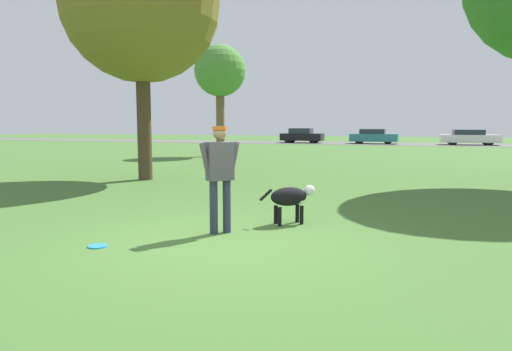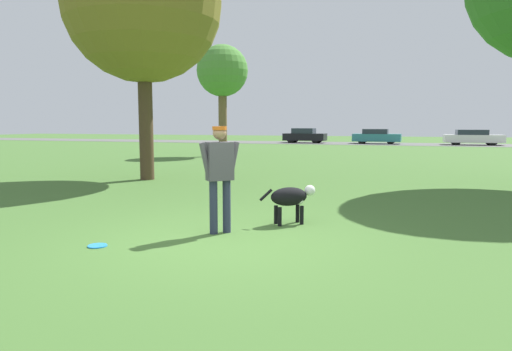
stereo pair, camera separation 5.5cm
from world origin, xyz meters
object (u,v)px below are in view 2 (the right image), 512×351
(person, at_px, (220,170))
(parked_car_teal, at_px, (377,136))
(tree_far_left, at_px, (222,72))
(frisbee, at_px, (97,246))
(dog, at_px, (291,198))
(parked_car_white, at_px, (473,137))
(parked_car_black, at_px, (305,136))
(tree_near_left, at_px, (143,3))

(person, distance_m, parked_car_teal, 34.88)
(tree_far_left, distance_m, parked_car_teal, 19.91)
(frisbee, distance_m, parked_car_teal, 36.23)
(dog, relative_size, tree_far_left, 0.15)
(person, relative_size, tree_far_left, 0.29)
(parked_car_teal, height_order, parked_car_white, parked_car_teal)
(person, height_order, parked_car_black, person)
(frisbee, bearing_deg, parked_car_white, 75.16)
(parked_car_white, bearing_deg, parked_car_teal, 177.87)
(person, bearing_deg, parked_car_white, 32.86)
(dog, height_order, tree_near_left, tree_near_left)
(person, relative_size, parked_car_black, 0.44)
(person, distance_m, parked_car_white, 35.85)
(frisbee, relative_size, parked_car_teal, 0.07)
(tree_far_left, xyz_separation_m, parked_car_black, (0.77, 18.11, -3.86))
(frisbee, bearing_deg, tree_far_left, 106.58)
(dog, bearing_deg, tree_near_left, 103.27)
(person, height_order, dog, person)
(frisbee, height_order, parked_car_black, parked_car_black)
(tree_far_left, bearing_deg, dog, -63.98)
(frisbee, xyz_separation_m, parked_car_white, (9.59, 36.20, 0.63))
(tree_far_left, distance_m, parked_car_white, 23.85)
(parked_car_teal, distance_m, parked_car_white, 7.75)
(tree_far_left, relative_size, tree_near_left, 0.77)
(dog, bearing_deg, frisbee, -171.76)
(parked_car_teal, bearing_deg, tree_far_left, -109.30)
(parked_car_teal, bearing_deg, tree_near_left, -98.20)
(parked_car_black, height_order, parked_car_white, parked_car_black)
(tree_near_left, bearing_deg, person, -50.10)
(tree_far_left, bearing_deg, frisbee, -73.42)
(frisbee, relative_size, parked_car_black, 0.07)
(tree_far_left, height_order, tree_near_left, tree_near_left)
(parked_car_white, bearing_deg, tree_near_left, -116.68)
(tree_far_left, bearing_deg, tree_near_left, -80.54)
(dog, xyz_separation_m, parked_car_black, (-6.90, 33.83, 0.20))
(parked_car_black, bearing_deg, tree_far_left, -90.47)
(tree_near_left, relative_size, parked_car_white, 1.70)
(frisbee, height_order, tree_near_left, tree_near_left)
(person, distance_m, frisbee, 2.15)
(frisbee, bearing_deg, dog, 45.10)
(person, distance_m, parked_car_black, 35.35)
(tree_near_left, bearing_deg, frisbee, -63.71)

